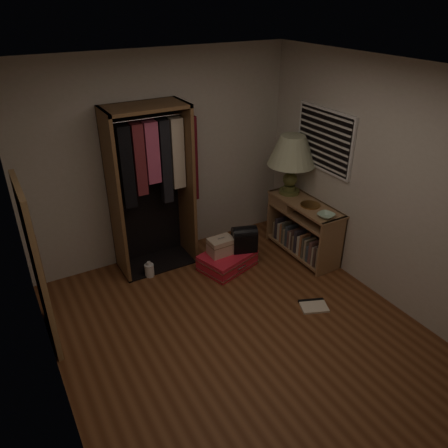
{
  "coord_description": "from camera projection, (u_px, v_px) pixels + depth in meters",
  "views": [
    {
      "loc": [
        -1.87,
        -2.84,
        3.16
      ],
      "look_at": [
        0.3,
        0.95,
        0.8
      ],
      "focal_mm": 35.0,
      "sensor_mm": 36.0,
      "label": 1
    }
  ],
  "objects": [
    {
      "name": "pink_suitcase",
      "position": [
        227.0,
        260.0,
        5.58
      ],
      "size": [
        0.79,
        0.67,
        0.21
      ],
      "rotation": [
        0.0,
        0.0,
        0.29
      ],
      "color": "red",
      "rests_on": "ground"
    },
    {
      "name": "floor_mirror",
      "position": [
        37.0,
        267.0,
        4.11
      ],
      "size": [
        0.06,
        0.8,
        1.7
      ],
      "color": "#9E794D",
      "rests_on": "ground"
    },
    {
      "name": "black_bag",
      "position": [
        244.0,
        238.0,
        5.52
      ],
      "size": [
        0.36,
        0.29,
        0.34
      ],
      "rotation": [
        0.0,
        0.0,
        -0.32
      ],
      "color": "black",
      "rests_on": "pink_suitcase"
    },
    {
      "name": "open_wardrobe",
      "position": [
        153.0,
        175.0,
        5.18
      ],
      "size": [
        1.06,
        0.5,
        2.05
      ],
      "color": "brown",
      "rests_on": "ground"
    },
    {
      "name": "white_jug",
      "position": [
        149.0,
        270.0,
        5.41
      ],
      "size": [
        0.13,
        0.13,
        0.2
      ],
      "rotation": [
        0.0,
        0.0,
        0.1
      ],
      "color": "silver",
      "rests_on": "ground"
    },
    {
      "name": "console_bookshelf",
      "position": [
        301.0,
        226.0,
        5.77
      ],
      "size": [
        0.42,
        1.12,
        0.75
      ],
      "color": "#8F6845",
      "rests_on": "ground"
    },
    {
      "name": "brass_tray",
      "position": [
        310.0,
        205.0,
        5.51
      ],
      "size": [
        0.33,
        0.33,
        0.01
      ],
      "rotation": [
        0.0,
        0.0,
        0.38
      ],
      "color": "#A1763E",
      "rests_on": "console_bookshelf"
    },
    {
      "name": "ceramic_bowl",
      "position": [
        326.0,
        216.0,
        5.21
      ],
      "size": [
        0.24,
        0.24,
        0.05
      ],
      "primitive_type": "imported",
      "rotation": [
        0.0,
        0.0,
        0.24
      ],
      "color": "#A6C7AE",
      "rests_on": "console_bookshelf"
    },
    {
      "name": "ground",
      "position": [
        245.0,
        337.0,
        4.49
      ],
      "size": [
        4.0,
        4.0,
        0.0
      ],
      "primitive_type": "plane",
      "color": "brown",
      "rests_on": "ground"
    },
    {
      "name": "train_case",
      "position": [
        221.0,
        246.0,
        5.47
      ],
      "size": [
        0.32,
        0.23,
        0.23
      ],
      "rotation": [
        0.0,
        0.0,
        0.02
      ],
      "color": "#C3AE95",
      "rests_on": "pink_suitcase"
    },
    {
      "name": "floor_book",
      "position": [
        313.0,
        305.0,
        4.93
      ],
      "size": [
        0.36,
        0.33,
        0.03
      ],
      "rotation": [
        0.0,
        0.0,
        -0.38
      ],
      "color": "beige",
      "rests_on": "ground"
    },
    {
      "name": "table_lamp",
      "position": [
        292.0,
        152.0,
        5.58
      ],
      "size": [
        0.83,
        0.83,
        0.79
      ],
      "rotation": [
        0.0,
        0.0,
        -0.42
      ],
      "color": "#505629",
      "rests_on": "console_bookshelf"
    },
    {
      "name": "room_walls",
      "position": [
        253.0,
        203.0,
        3.85
      ],
      "size": [
        3.52,
        4.02,
        2.6
      ],
      "color": "#BEB6A9",
      "rests_on": "ground"
    }
  ]
}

